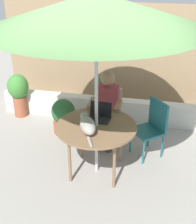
% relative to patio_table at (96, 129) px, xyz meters
% --- Properties ---
extents(ground_plane, '(14.00, 14.00, 0.00)m').
position_rel_patio_table_xyz_m(ground_plane, '(0.00, 0.00, -0.68)').
color(ground_plane, gray).
extents(fence_back, '(4.69, 0.08, 1.97)m').
position_rel_patio_table_xyz_m(fence_back, '(0.00, 2.37, 0.30)').
color(fence_back, '#937756').
rests_on(fence_back, ground).
extents(planter_wall_low, '(4.22, 0.20, 0.43)m').
position_rel_patio_table_xyz_m(planter_wall_low, '(0.00, 1.52, -0.47)').
color(planter_wall_low, beige).
rests_on(planter_wall_low, ground).
extents(patio_table, '(1.07, 1.07, 0.74)m').
position_rel_patio_table_xyz_m(patio_table, '(0.00, 0.00, 0.00)').
color(patio_table, brown).
rests_on(patio_table, ground).
extents(patio_umbrella, '(2.49, 2.49, 2.39)m').
position_rel_patio_table_xyz_m(patio_umbrella, '(0.00, 0.00, 1.52)').
color(patio_umbrella, '#B7B7BC').
rests_on(patio_umbrella, ground).
extents(chair_occupied, '(0.40, 0.40, 0.87)m').
position_rel_patio_table_xyz_m(chair_occupied, '(0.00, 0.89, -0.17)').
color(chair_occupied, '#B2A899').
rests_on(chair_occupied, ground).
extents(chair_empty, '(0.56, 0.56, 0.87)m').
position_rel_patio_table_xyz_m(chair_empty, '(0.72, 0.59, -0.17)').
color(chair_empty, '#1E606B').
rests_on(chair_empty, ground).
extents(person_seated, '(0.48, 0.48, 1.21)m').
position_rel_patio_table_xyz_m(person_seated, '(-0.00, 0.74, -0.00)').
color(person_seated, maroon).
rests_on(person_seated, ground).
extents(laptop, '(0.32, 0.27, 0.21)m').
position_rel_patio_table_xyz_m(laptop, '(0.00, 0.21, 0.12)').
color(laptop, black).
rests_on(laptop, patio_table).
extents(cat, '(0.34, 0.62, 0.17)m').
position_rel_patio_table_xyz_m(cat, '(-0.09, -0.15, 0.14)').
color(cat, gray).
rests_on(cat, patio_table).
extents(potted_plant_near_fence, '(0.39, 0.39, 0.83)m').
position_rel_patio_table_xyz_m(potted_plant_near_fence, '(-0.19, 1.55, -0.20)').
color(potted_plant_near_fence, '#9E5138').
rests_on(potted_plant_near_fence, ground).
extents(potted_plant_by_chair, '(0.39, 0.39, 0.61)m').
position_rel_patio_table_xyz_m(potted_plant_by_chair, '(-0.77, 0.92, -0.36)').
color(potted_plant_by_chair, '#9E5138').
rests_on(potted_plant_by_chair, ground).
extents(potted_plant_corner, '(0.38, 0.38, 0.82)m').
position_rel_patio_table_xyz_m(potted_plant_corner, '(-1.76, 1.34, -0.19)').
color(potted_plant_corner, '#9E5138').
rests_on(potted_plant_corner, ground).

